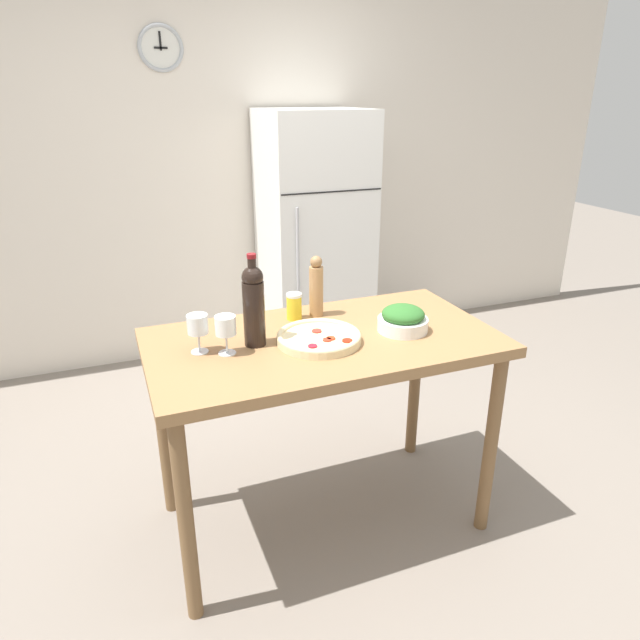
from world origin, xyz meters
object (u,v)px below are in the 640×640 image
at_px(wine_glass_far, 198,326).
at_px(refrigerator, 314,240).
at_px(wine_glass_near, 226,328).
at_px(pepper_mill, 316,287).
at_px(wine_bottle, 254,304).
at_px(homemade_pizza, 319,338).
at_px(salt_canister, 294,306).
at_px(salad_bowl, 403,319).

bearing_deg(wine_glass_far, refrigerator, 56.44).
height_order(refrigerator, wine_glass_near, refrigerator).
bearing_deg(pepper_mill, wine_bottle, -148.31).
relative_size(refrigerator, homemade_pizza, 5.16).
height_order(wine_glass_far, salt_canister, wine_glass_far).
height_order(wine_glass_far, pepper_mill, pepper_mill).
xyz_separation_m(wine_glass_near, wine_glass_far, (-0.09, 0.05, 0.00)).
bearing_deg(refrigerator, wine_glass_near, -120.49).
height_order(wine_bottle, wine_glass_near, wine_bottle).
relative_size(wine_glass_far, salad_bowl, 0.73).
bearing_deg(homemade_pizza, pepper_mill, 70.99).
xyz_separation_m(refrigerator, pepper_mill, (-0.54, -1.42, 0.17)).
bearing_deg(refrigerator, wine_bottle, -117.96).
distance_m(wine_bottle, pepper_mill, 0.39).
height_order(salad_bowl, salt_canister, salt_canister).
bearing_deg(pepper_mill, wine_glass_near, -151.32).
bearing_deg(salt_canister, homemade_pizza, -87.83).
distance_m(refrigerator, wine_glass_near, 1.94).
bearing_deg(wine_glass_near, homemade_pizza, -4.56).
height_order(wine_glass_near, salt_canister, wine_glass_near).
bearing_deg(salt_canister, wine_glass_near, -145.63).
bearing_deg(refrigerator, salad_bowl, -99.04).
distance_m(pepper_mill, homemade_pizza, 0.31).
height_order(wine_bottle, salad_bowl, wine_bottle).
distance_m(wine_bottle, salad_bowl, 0.61).
height_order(wine_bottle, homemade_pizza, wine_bottle).
distance_m(wine_glass_near, salt_canister, 0.42).
bearing_deg(pepper_mill, refrigerator, 69.41).
relative_size(wine_glass_near, salad_bowl, 0.73).
bearing_deg(pepper_mill, wine_glass_far, -160.05).
bearing_deg(salt_canister, refrigerator, 65.98).
height_order(refrigerator, salad_bowl, refrigerator).
relative_size(wine_glass_far, pepper_mill, 0.56).
xyz_separation_m(salad_bowl, homemade_pizza, (-0.36, 0.02, -0.03)).
relative_size(wine_bottle, homemade_pizza, 1.09).
distance_m(wine_bottle, homemade_pizza, 0.28).
bearing_deg(wine_glass_near, pepper_mill, 28.68).
height_order(refrigerator, wine_glass_far, refrigerator).
xyz_separation_m(wine_glass_near, pepper_mill, (0.45, 0.24, 0.02)).
relative_size(refrigerator, salad_bowl, 8.28).
distance_m(refrigerator, wine_glass_far, 1.95).
distance_m(refrigerator, wine_bottle, 1.85).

